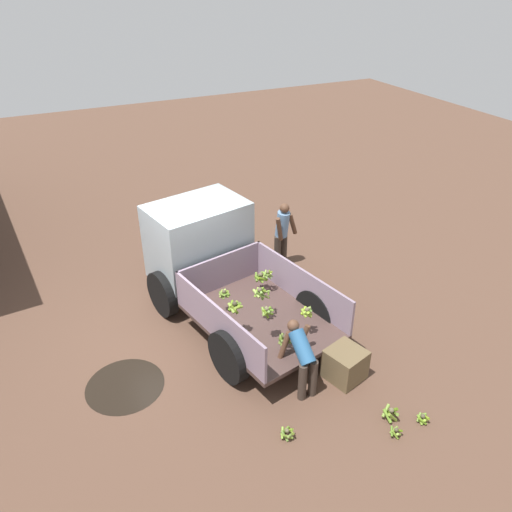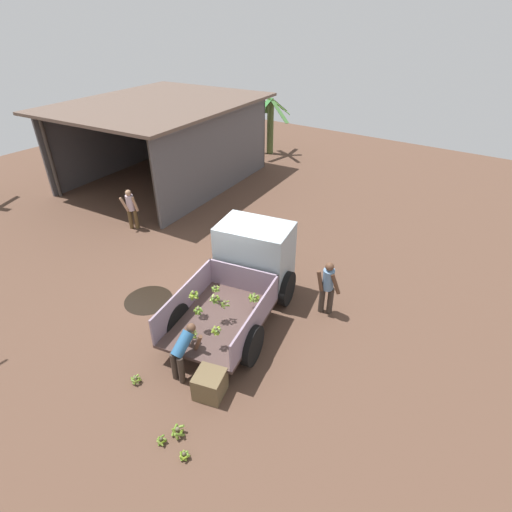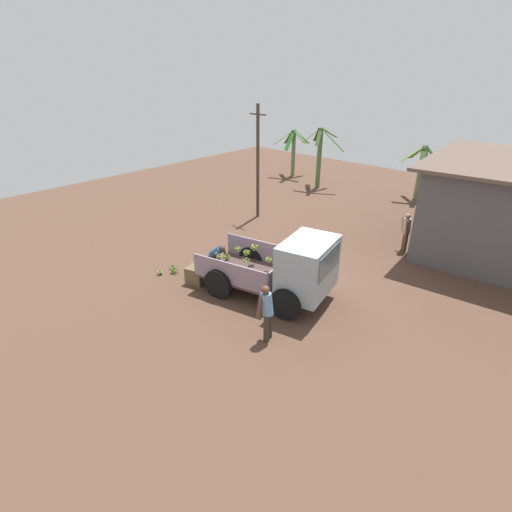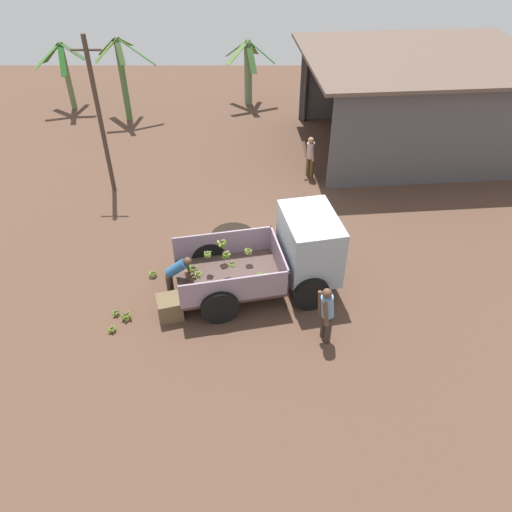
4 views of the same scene
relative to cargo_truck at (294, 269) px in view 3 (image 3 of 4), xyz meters
The scene contains 15 objects.
ground 1.27m from the cargo_truck, 110.52° to the left, with size 36.00×36.00×0.00m, color brown.
mud_patch_0 3.01m from the cargo_truck, 126.32° to the left, with size 1.33×1.33×0.01m, color black.
cargo_truck is the anchor object (origin of this frame).
utility_pole 7.89m from the cargo_truck, 139.91° to the left, with size 0.90×0.15×5.15m.
banana_palm_1 12.95m from the cargo_truck, 95.79° to the left, with size 2.31×2.06×2.89m.
banana_palm_2 15.52m from the cargo_truck, 127.40° to the left, with size 2.21×2.48×2.93m.
banana_palm_3 12.94m from the cargo_truck, 120.74° to the left, with size 2.61×2.17×3.46m.
person_foreground_visitor 2.14m from the cargo_truck, 71.58° to the right, with size 0.45×0.66×1.61m.
person_worker_loading 3.04m from the cargo_truck, behind, with size 0.71×0.62×1.21m.
person_bystander_near_shed 6.01m from the cargo_truck, 80.54° to the left, with size 0.53×0.53×1.53m.
banana_bunch_on_ground_0 3.94m from the cargo_truck, behind, with size 0.24×0.24×0.18m.
banana_bunch_on_ground_1 4.51m from the cargo_truck, 161.96° to the right, with size 0.28×0.28×0.23m.
banana_bunch_on_ground_2 4.76m from the cargo_truck, 164.73° to the right, with size 0.20×0.20×0.17m.
banana_bunch_on_ground_3 4.91m from the cargo_truck, 158.25° to the right, with size 0.21×0.21×0.16m.
wooden_crate_0 3.43m from the cargo_truck, 158.22° to the right, with size 0.59×0.59×0.57m, color brown.
Camera 3 is at (6.53, -9.27, 6.65)m, focal length 28.00 mm.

